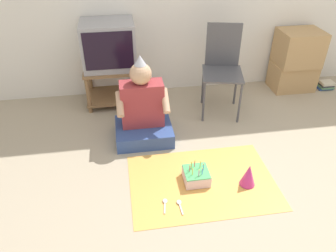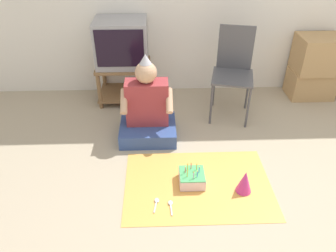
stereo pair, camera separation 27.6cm
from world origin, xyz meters
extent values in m
plane|color=tan|center=(0.00, 0.00, 0.00)|extent=(16.00, 16.00, 0.00)
cube|color=olive|center=(-1.13, 1.69, 0.42)|extent=(0.59, 0.46, 0.03)
cube|color=olive|center=(-1.13, 1.69, 0.08)|extent=(0.59, 0.46, 0.02)
cylinder|color=olive|center=(-1.39, 1.49, 0.22)|extent=(0.04, 0.04, 0.44)
cylinder|color=olive|center=(-0.87, 1.49, 0.22)|extent=(0.04, 0.04, 0.44)
cylinder|color=olive|center=(-1.39, 1.89, 0.22)|extent=(0.04, 0.04, 0.44)
cylinder|color=olive|center=(-0.87, 1.89, 0.22)|extent=(0.04, 0.04, 0.44)
cube|color=#99999E|center=(-1.13, 1.69, 0.68)|extent=(0.55, 0.44, 0.49)
cube|color=black|center=(-1.13, 1.47, 0.70)|extent=(0.49, 0.01, 0.39)
cube|color=#4C4C51|center=(0.01, 1.27, 0.46)|extent=(0.49, 0.50, 0.02)
cube|color=#4C4C51|center=(0.05, 1.47, 0.69)|extent=(0.35, 0.10, 0.46)
cylinder|color=#4C4C51|center=(-0.21, 1.13, 0.23)|extent=(0.02, 0.02, 0.46)
cylinder|color=#4C4C51|center=(0.14, 1.05, 0.23)|extent=(0.02, 0.02, 0.46)
cylinder|color=#4C4C51|center=(-0.13, 1.50, 0.23)|extent=(0.02, 0.02, 0.46)
cylinder|color=#4C4C51|center=(0.23, 1.42, 0.23)|extent=(0.02, 0.02, 0.46)
cube|color=tan|center=(1.05, 1.69, 0.16)|extent=(0.50, 0.34, 0.32)
cube|color=tan|center=(1.05, 1.69, 0.52)|extent=(0.48, 0.39, 0.40)
cube|color=#334C8C|center=(-0.85, 0.92, 0.07)|extent=(0.54, 0.46, 0.14)
cube|color=#993338|center=(-0.85, 0.97, 0.36)|extent=(0.40, 0.19, 0.43)
sphere|color=tan|center=(-0.85, 0.97, 0.66)|extent=(0.20, 0.20, 0.20)
cone|color=silver|center=(-0.85, 0.97, 0.79)|extent=(0.11, 0.11, 0.09)
cylinder|color=tan|center=(-1.06, 0.87, 0.43)|extent=(0.06, 0.23, 0.19)
cylinder|color=tan|center=(-0.65, 0.87, 0.43)|extent=(0.06, 0.23, 0.19)
cube|color=#EFA84C|center=(-0.44, 0.23, 0.00)|extent=(1.19, 0.83, 0.01)
cube|color=silver|center=(-0.49, 0.25, 0.05)|extent=(0.20, 0.20, 0.09)
cube|color=#4CB266|center=(-0.49, 0.25, 0.10)|extent=(0.20, 0.20, 0.01)
cylinder|color=#4C7FE5|center=(-0.43, 0.25, 0.13)|extent=(0.01, 0.01, 0.06)
sphere|color=#FFCC4C|center=(-0.43, 0.25, 0.17)|extent=(0.01, 0.01, 0.01)
cylinder|color=yellow|center=(-0.45, 0.29, 0.13)|extent=(0.01, 0.01, 0.06)
sphere|color=#FFCC4C|center=(-0.45, 0.29, 0.17)|extent=(0.01, 0.01, 0.01)
cylinder|color=#EA4C4C|center=(-0.49, 0.30, 0.13)|extent=(0.01, 0.01, 0.06)
sphere|color=#FFCC4C|center=(-0.49, 0.30, 0.17)|extent=(0.01, 0.01, 0.01)
cylinder|color=yellow|center=(-0.52, 0.29, 0.13)|extent=(0.01, 0.01, 0.06)
sphere|color=#FFCC4C|center=(-0.52, 0.29, 0.17)|extent=(0.01, 0.01, 0.01)
cylinder|color=#EA4C4C|center=(-0.54, 0.26, 0.13)|extent=(0.01, 0.01, 0.06)
sphere|color=#FFCC4C|center=(-0.54, 0.26, 0.17)|extent=(0.01, 0.01, 0.01)
cylinder|color=yellow|center=(-0.53, 0.21, 0.13)|extent=(0.01, 0.01, 0.06)
sphere|color=#FFCC4C|center=(-0.53, 0.21, 0.17)|extent=(0.01, 0.01, 0.01)
cylinder|color=#E58CCC|center=(-0.48, 0.19, 0.13)|extent=(0.01, 0.01, 0.06)
sphere|color=#FFCC4C|center=(-0.48, 0.19, 0.17)|extent=(0.01, 0.01, 0.01)
cylinder|color=#4C7FE5|center=(-0.45, 0.20, 0.13)|extent=(0.01, 0.01, 0.06)
sphere|color=#FFCC4C|center=(-0.45, 0.20, 0.17)|extent=(0.01, 0.01, 0.01)
cone|color=#CC338C|center=(-0.08, 0.14, 0.10)|extent=(0.12, 0.12, 0.20)
ellipsoid|color=white|center=(-0.78, 0.06, 0.01)|extent=(0.04, 0.05, 0.01)
cube|color=white|center=(-0.79, -0.01, 0.01)|extent=(0.03, 0.10, 0.01)
ellipsoid|color=white|center=(-0.67, 0.03, 0.01)|extent=(0.04, 0.05, 0.01)
cube|color=white|center=(-0.67, -0.04, 0.01)|extent=(0.02, 0.10, 0.01)
camera|label=1|loc=(-1.03, -1.68, 1.91)|focal=35.00mm
camera|label=2|loc=(-0.75, -1.71, 1.91)|focal=35.00mm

